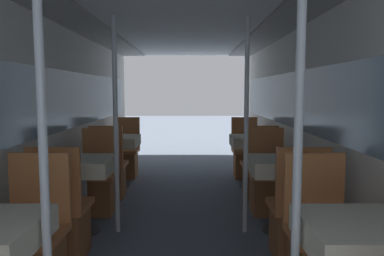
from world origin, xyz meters
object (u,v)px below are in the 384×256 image
(chair_left_near_1, at_px, (64,224))
(chair_right_far_0, at_px, (321,255))
(chair_left_far_1, at_px, (99,187))
(support_pole_right_1, at_px, (247,126))
(chair_left_near_2, at_px, (111,176))
(chair_right_near_1, at_px, (297,224))
(dining_table_right_2, at_px, (253,144))
(support_pole_right_0, at_px, (299,160))
(support_pole_left_1, at_px, (117,126))
(chair_right_far_2, at_px, (246,159))
(chair_left_far_0, at_px, (34,255))
(dining_table_left_2, at_px, (119,144))
(dining_table_right_1, at_px, (281,169))
(dining_table_right_0, at_px, (363,242))
(dining_table_left_1, at_px, (83,169))
(chair_right_far_1, at_px, (268,187))
(chair_right_near_2, at_px, (259,176))
(support_pole_left_0, at_px, (45,160))
(chair_left_far_2, at_px, (127,159))

(chair_left_near_1, xyz_separation_m, chair_right_far_0, (1.98, -0.60, 0.00))
(chair_left_far_1, height_order, support_pole_right_1, support_pole_right_1)
(chair_left_near_2, relative_size, chair_right_near_1, 1.00)
(chair_left_near_2, distance_m, dining_table_right_2, 2.10)
(dining_table_right_2, bearing_deg, support_pole_right_0, -95.45)
(support_pole_left_1, height_order, chair_right_far_2, support_pole_left_1)
(chair_left_near_1, bearing_deg, chair_left_far_0, -90.00)
(chair_left_far_1, height_order, dining_table_left_2, chair_left_far_1)
(dining_table_right_1, bearing_deg, chair_left_near_2, 148.71)
(dining_table_right_0, bearing_deg, dining_table_left_1, 137.63)
(chair_left_near_2, relative_size, chair_right_far_2, 1.00)
(chair_left_near_1, bearing_deg, chair_left_near_2, 90.00)
(support_pole_right_0, bearing_deg, chair_right_far_1, 81.86)
(chair_left_far_1, distance_m, dining_table_right_2, 2.35)
(chair_left_near_1, height_order, support_pole_right_0, support_pole_right_0)
(chair_left_near_1, relative_size, support_pole_right_1, 0.46)
(dining_table_right_1, height_order, chair_right_near_2, chair_right_near_2)
(support_pole_left_1, xyz_separation_m, dining_table_right_1, (1.64, 0.00, -0.43))
(dining_table_left_2, xyz_separation_m, chair_right_far_1, (1.98, -1.20, -0.35))
(support_pole_right_1, bearing_deg, chair_right_far_1, 60.24)
(chair_left_far_1, distance_m, dining_table_right_1, 2.10)
(chair_left_near_1, bearing_deg, dining_table_left_1, 90.00)
(chair_right_near_1, distance_m, chair_right_far_1, 1.21)
(chair_left_near_2, height_order, support_pole_right_0, support_pole_right_0)
(dining_table_right_1, bearing_deg, dining_table_left_2, 137.63)
(support_pole_right_1, bearing_deg, chair_left_far_1, 159.75)
(dining_table_left_2, bearing_deg, chair_right_far_1, -31.29)
(support_pole_left_0, relative_size, dining_table_right_1, 2.84)
(support_pole_right_0, xyz_separation_m, chair_right_far_2, (0.35, 4.22, -0.77))
(dining_table_left_1, bearing_deg, dining_table_right_1, 0.00)
(dining_table_left_2, distance_m, support_pole_right_0, 3.99)
(dining_table_right_2, bearing_deg, chair_left_far_0, -123.34)
(chair_right_far_1, height_order, chair_right_near_2, same)
(chair_left_near_1, distance_m, dining_table_right_2, 3.14)
(chair_left_near_1, distance_m, dining_table_right_1, 2.10)
(chair_left_far_1, bearing_deg, dining_table_left_2, -90.00)
(chair_left_far_2, bearing_deg, dining_table_right_2, 163.06)
(chair_left_far_1, height_order, chair_right_near_2, same)
(chair_right_far_0, height_order, chair_right_far_2, same)
(chair_left_near_2, bearing_deg, chair_left_far_0, -90.00)
(dining_table_right_1, xyz_separation_m, dining_table_right_2, (0.00, 1.81, 0.00))
(chair_left_far_2, height_order, chair_right_far_2, same)
(chair_left_far_2, distance_m, chair_right_far_1, 2.68)
(chair_left_far_1, relative_size, dining_table_left_2, 1.30)
(support_pole_right_1, height_order, dining_table_right_2, support_pole_right_1)
(dining_table_right_1, relative_size, chair_right_near_1, 0.77)
(dining_table_right_0, distance_m, dining_table_right_2, 3.62)
(dining_table_right_0, xyz_separation_m, support_pole_right_1, (-0.35, 1.81, 0.43))
(dining_table_left_2, bearing_deg, chair_left_far_1, -90.00)
(support_pole_right_0, xyz_separation_m, chair_right_near_1, (0.35, 1.20, -0.77))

